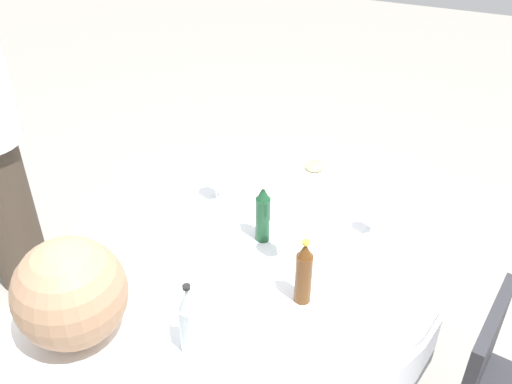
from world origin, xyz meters
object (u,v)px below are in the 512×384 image
at_px(wine_glass_front, 216,177).
at_px(wine_glass_mid, 279,232).
at_px(plate_left, 315,168).
at_px(dining_table, 256,266).
at_px(bottle_dark_green_east, 263,214).
at_px(bottle_brown_north, 304,273).
at_px(plate_west, 159,272).
at_px(bottle_clear_south, 190,320).
at_px(wine_glass_near, 373,213).

relative_size(wine_glass_front, wine_glass_mid, 0.96).
bearing_deg(plate_left, wine_glass_mid, -179.01).
distance_m(dining_table, wine_glass_mid, 0.29).
distance_m(dining_table, bottle_dark_green_east, 0.27).
xyz_separation_m(bottle_brown_north, plate_west, (-0.05, 0.54, -0.12)).
xyz_separation_m(bottle_clear_south, plate_left, (1.12, -0.12, -0.12)).
xyz_separation_m(wine_glass_near, wine_glass_front, (0.01, 0.67, 0.01)).
bearing_deg(plate_left, wine_glass_near, -137.50).
relative_size(dining_table, bottle_clear_south, 5.29).
relative_size(bottle_brown_north, plate_left, 1.23).
bearing_deg(dining_table, plate_west, 137.11).
relative_size(wine_glass_near, wine_glass_mid, 0.87).
xyz_separation_m(bottle_brown_north, wine_glass_front, (0.45, 0.51, -0.02)).
height_order(bottle_dark_green_east, wine_glass_mid, bottle_dark_green_east).
bearing_deg(dining_table, bottle_clear_south, 177.57).
bearing_deg(bottle_brown_north, plate_left, 11.35).
height_order(bottle_brown_north, bottle_dark_green_east, bottle_brown_north).
height_order(bottle_brown_north, wine_glass_front, bottle_brown_north).
height_order(dining_table, bottle_brown_north, bottle_brown_north).
distance_m(bottle_clear_south, wine_glass_mid, 0.53).
bearing_deg(plate_west, wine_glass_near, -55.15).
bearing_deg(bottle_dark_green_east, wine_glass_front, 55.58).
distance_m(wine_glass_near, wine_glass_mid, 0.40).
xyz_separation_m(bottle_clear_south, bottle_dark_green_east, (0.59, -0.05, -0.01)).
distance_m(dining_table, bottle_clear_south, 0.64).
height_order(wine_glass_near, wine_glass_front, wine_glass_front).
height_order(plate_left, plate_west, plate_left).
relative_size(wine_glass_near, plate_left, 0.63).
distance_m(dining_table, wine_glass_front, 0.41).
bearing_deg(bottle_brown_north, bottle_dark_green_east, 41.42).
bearing_deg(bottle_brown_north, wine_glass_front, 48.23).
xyz_separation_m(bottle_dark_green_east, wine_glass_mid, (-0.08, -0.09, -0.01)).
bearing_deg(plate_west, bottle_brown_north, -84.95).
bearing_deg(bottle_dark_green_east, bottle_brown_north, -138.58).
bearing_deg(bottle_dark_green_east, plate_west, 136.34).
bearing_deg(wine_glass_near, plate_left, 42.50).
xyz_separation_m(bottle_brown_north, bottle_dark_green_east, (0.27, 0.24, -0.00)).
bearing_deg(bottle_clear_south, wine_glass_mid, -14.59).
height_order(wine_glass_near, plate_west, wine_glass_near).
bearing_deg(wine_glass_near, dining_table, 114.11).
height_order(bottle_brown_north, plate_left, bottle_brown_north).
height_order(bottle_brown_north, wine_glass_mid, bottle_brown_north).
xyz_separation_m(bottle_clear_south, plate_west, (0.28, 0.25, -0.12)).
bearing_deg(bottle_clear_south, dining_table, -2.43).
xyz_separation_m(dining_table, plate_west, (-0.30, 0.28, 0.15)).
relative_size(wine_glass_front, plate_west, 0.76).
bearing_deg(dining_table, wine_glass_mid, -118.70).
bearing_deg(wine_glass_front, plate_left, -45.74).
height_order(wine_glass_mid, plate_left, wine_glass_mid).
relative_size(bottle_brown_north, wine_glass_near, 1.95).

